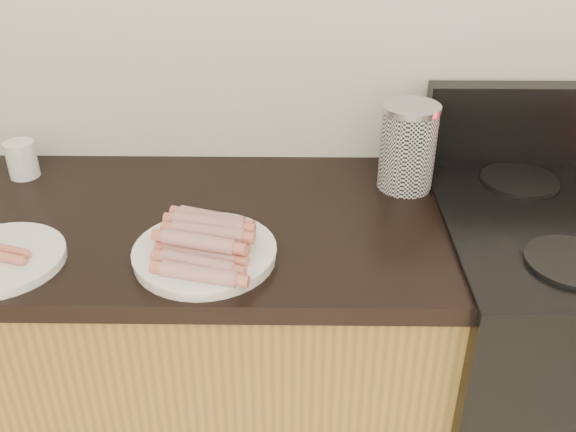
{
  "coord_description": "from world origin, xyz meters",
  "views": [
    {
      "loc": [
        0.08,
        0.49,
        1.61
      ],
      "look_at": [
        0.07,
        1.62,
        0.95
      ],
      "focal_mm": 40.0,
      "sensor_mm": 36.0,
      "label": 1
    }
  ],
  "objects_px": {
    "stove": "(574,376)",
    "mug": "(22,159)",
    "main_plate": "(205,255)",
    "canister": "(408,147)"
  },
  "relations": [
    {
      "from": "main_plate",
      "to": "canister",
      "type": "relative_size",
      "value": 1.37
    },
    {
      "from": "stove",
      "to": "main_plate",
      "type": "bearing_deg",
      "value": -170.65
    },
    {
      "from": "canister",
      "to": "mug",
      "type": "height_order",
      "value": "canister"
    },
    {
      "from": "stove",
      "to": "mug",
      "type": "height_order",
      "value": "mug"
    },
    {
      "from": "stove",
      "to": "main_plate",
      "type": "distance_m",
      "value": 1.0
    },
    {
      "from": "main_plate",
      "to": "mug",
      "type": "xyz_separation_m",
      "value": [
        -0.48,
        0.35,
        0.04
      ]
    },
    {
      "from": "canister",
      "to": "mug",
      "type": "bearing_deg",
      "value": 177.32
    },
    {
      "from": "mug",
      "to": "main_plate",
      "type": "bearing_deg",
      "value": -36.07
    },
    {
      "from": "main_plate",
      "to": "mug",
      "type": "distance_m",
      "value": 0.6
    },
    {
      "from": "stove",
      "to": "mug",
      "type": "xyz_separation_m",
      "value": [
        -1.36,
        0.21,
        0.49
      ]
    }
  ]
}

